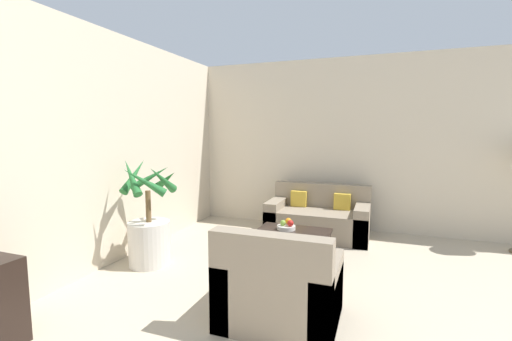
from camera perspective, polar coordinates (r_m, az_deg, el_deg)
wall_back at (r=5.60m, az=25.96°, el=3.76°), size 8.61×0.06×2.70m
wall_left at (r=3.74m, az=-32.75°, el=2.38°), size 0.06×8.19×2.70m
potted_palm at (r=4.23m, az=-17.35°, el=-9.43°), size 0.70×0.71×1.26m
sofa_loveseat at (r=5.23m, az=10.32°, el=-7.88°), size 1.46×0.77×0.76m
coffee_table at (r=4.31m, az=6.27°, el=-10.49°), size 0.89×0.53×0.34m
fruit_bowl at (r=4.32m, az=5.06°, el=-9.45°), size 0.23×0.23×0.05m
apple_red at (r=4.28m, az=5.75°, el=-8.73°), size 0.08×0.08×0.08m
apple_green at (r=4.30m, az=4.51°, el=-8.69°), size 0.07×0.07×0.07m
orange_fruit at (r=4.36m, az=5.42°, el=-8.40°), size 0.08×0.08×0.08m
armchair at (r=2.94m, az=3.98°, el=-19.20°), size 0.92×0.77×0.82m
ottoman at (r=3.64m, az=6.29°, el=-15.39°), size 0.55×0.53×0.39m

